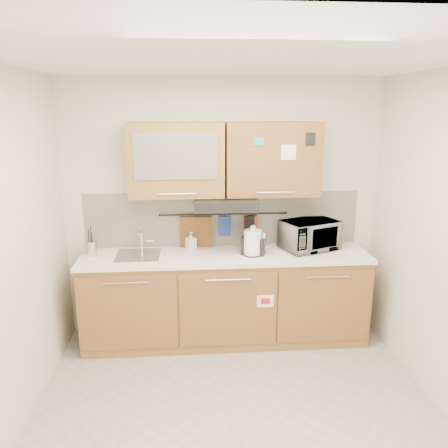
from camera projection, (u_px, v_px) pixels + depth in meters
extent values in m
plane|color=#9E9993|center=(238.00, 416.00, 3.37)|extent=(3.20, 3.20, 0.00)
plane|color=white|center=(241.00, 59.00, 2.70)|extent=(3.20, 3.20, 0.00)
plane|color=silver|center=(223.00, 209.00, 4.48)|extent=(3.20, 0.00, 3.20)
plane|color=silver|center=(2.00, 263.00, 2.92)|extent=(0.00, 3.00, 3.00)
cube|color=olive|center=(225.00, 299.00, 4.41)|extent=(2.80, 0.60, 0.88)
cube|color=black|center=(225.00, 333.00, 4.51)|extent=(2.80, 0.54, 0.10)
cube|color=brown|center=(128.00, 313.00, 4.03)|extent=(0.91, 0.02, 0.74)
cylinder|color=silver|center=(125.00, 283.00, 3.93)|extent=(0.41, 0.01, 0.01)
cube|color=brown|center=(228.00, 310.00, 4.10)|extent=(0.91, 0.02, 0.74)
cylinder|color=silver|center=(228.00, 280.00, 4.00)|extent=(0.41, 0.01, 0.01)
cube|color=brown|center=(325.00, 306.00, 4.17)|extent=(0.91, 0.02, 0.74)
cylinder|color=silver|center=(328.00, 277.00, 4.07)|extent=(0.41, 0.01, 0.01)
cube|color=white|center=(226.00, 256.00, 4.29)|extent=(2.82, 0.62, 0.04)
cube|color=silver|center=(223.00, 219.00, 4.50)|extent=(2.80, 0.02, 0.56)
cube|color=olive|center=(176.00, 160.00, 4.14)|extent=(0.90, 0.35, 0.70)
cube|color=silver|center=(176.00, 157.00, 3.95)|extent=(0.76, 0.02, 0.42)
cube|color=brown|center=(272.00, 159.00, 4.21)|extent=(0.90, 0.35, 0.70)
cube|color=white|center=(289.00, 152.00, 4.03)|extent=(0.14, 0.00, 0.14)
cube|color=black|center=(225.00, 203.00, 4.21)|extent=(0.60, 0.46, 0.10)
cube|color=silver|center=(138.00, 256.00, 4.23)|extent=(0.42, 0.40, 0.03)
cylinder|color=silver|center=(141.00, 239.00, 4.35)|extent=(0.03, 0.03, 0.24)
cylinder|color=silver|center=(140.00, 232.00, 4.25)|extent=(0.02, 0.18, 0.02)
cylinder|color=black|center=(224.00, 214.00, 4.44)|extent=(1.30, 0.02, 0.02)
cylinder|color=#B8B8BD|center=(92.00, 248.00, 4.23)|extent=(0.14, 0.14, 0.14)
cylinder|color=black|center=(89.00, 242.00, 4.22)|extent=(0.01, 0.01, 0.26)
cylinder|color=black|center=(92.00, 244.00, 4.20)|extent=(0.01, 0.01, 0.24)
cylinder|color=black|center=(91.00, 241.00, 4.23)|extent=(0.01, 0.01, 0.28)
cylinder|color=black|center=(89.00, 246.00, 4.20)|extent=(0.01, 0.01, 0.21)
cylinder|color=white|center=(253.00, 243.00, 4.22)|extent=(0.18, 0.18, 0.25)
sphere|color=white|center=(253.00, 228.00, 4.19)|extent=(0.06, 0.06, 0.06)
cube|color=white|center=(263.00, 241.00, 4.24)|extent=(0.02, 0.04, 0.16)
cylinder|color=black|center=(252.00, 254.00, 4.25)|extent=(0.19, 0.19, 0.01)
cube|color=black|center=(253.00, 246.00, 4.26)|extent=(0.26, 0.20, 0.17)
cube|color=black|center=(249.00, 238.00, 4.25)|extent=(0.09, 0.11, 0.01)
cube|color=black|center=(258.00, 238.00, 4.23)|extent=(0.09, 0.11, 0.01)
imported|color=#999999|center=(309.00, 235.00, 4.40)|extent=(0.63, 0.54, 0.30)
imported|color=#999999|center=(191.00, 241.00, 4.40)|extent=(0.12, 0.12, 0.19)
cube|color=brown|center=(196.00, 236.00, 4.47)|extent=(0.33, 0.05, 0.40)
cube|color=navy|center=(225.00, 226.00, 4.46)|extent=(0.12, 0.04, 0.20)
cube|color=black|center=(250.00, 225.00, 4.48)|extent=(0.13, 0.06, 0.20)
cube|color=#B62B18|center=(251.00, 224.00, 4.48)|extent=(0.14, 0.02, 0.18)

